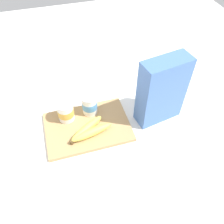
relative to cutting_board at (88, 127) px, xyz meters
The scene contains 6 objects.
ground_plane 0.01m from the cutting_board, ahead, with size 2.40×2.40×0.00m, color white.
cutting_board is the anchor object (origin of this frame).
cereal_box 0.33m from the cutting_board, ahead, with size 0.19×0.08×0.29m, color #4770B7.
yogurt_cup_front 0.11m from the cutting_board, 139.33° to the left, with size 0.07×0.07×0.09m.
yogurt_cup_back 0.09m from the cutting_board, 68.30° to the left, with size 0.07×0.07×0.09m.
banana_bunch 0.05m from the cutting_board, 89.29° to the right, with size 0.18×0.12×0.03m.
Camera 1 is at (-0.07, -0.59, 0.75)m, focal length 37.13 mm.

